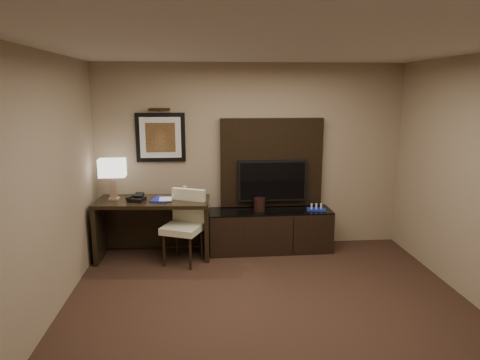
{
  "coord_description": "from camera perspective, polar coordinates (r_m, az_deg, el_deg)",
  "views": [
    {
      "loc": [
        -0.67,
        -3.7,
        2.31
      ],
      "look_at": [
        -0.22,
        1.8,
        1.15
      ],
      "focal_mm": 32.0,
      "sensor_mm": 36.0,
      "label": 1
    }
  ],
  "objects": [
    {
      "name": "picture_light",
      "position": [
        6.18,
        -10.71,
        9.26
      ],
      "size": [
        0.04,
        0.04,
        0.3
      ],
      "primitive_type": "cylinder",
      "color": "#3E2813",
      "rests_on": "wall_back"
    },
    {
      "name": "blue_folder",
      "position": [
        6.0,
        -10.35,
        -2.54
      ],
      "size": [
        0.31,
        0.37,
        0.02
      ],
      "primitive_type": "cube",
      "rotation": [
        0.0,
        0.0,
        -0.26
      ],
      "color": "#171E9B",
      "rests_on": "desk"
    },
    {
      "name": "artwork",
      "position": [
        6.25,
        -10.54,
        5.61
      ],
      "size": [
        0.7,
        0.04,
        0.7
      ],
      "primitive_type": "cube",
      "color": "black",
      "rests_on": "wall_back"
    },
    {
      "name": "wall_back",
      "position": [
        6.31,
        1.43,
        3.12
      ],
      "size": [
        4.5,
        0.01,
        2.7
      ],
      "primitive_type": "cube",
      "color": "gray",
      "rests_on": "floor"
    },
    {
      "name": "credenza",
      "position": [
        6.3,
        4.03,
        -6.71
      ],
      "size": [
        1.78,
        0.52,
        0.61
      ],
      "primitive_type": "cube",
      "rotation": [
        0.0,
        0.0,
        0.01
      ],
      "color": "black",
      "rests_on": "floor"
    },
    {
      "name": "desk",
      "position": [
        6.15,
        -11.45,
        -6.34
      ],
      "size": [
        1.59,
        0.77,
        0.83
      ],
      "primitive_type": "cube",
      "rotation": [
        0.0,
        0.0,
        -0.07
      ],
      "color": "black",
      "rests_on": "floor"
    },
    {
      "name": "book",
      "position": [
        5.95,
        -10.79,
        -1.61
      ],
      "size": [
        0.18,
        0.03,
        0.24
      ],
      "primitive_type": "imported",
      "rotation": [
        0.0,
        0.0,
        0.05
      ],
      "color": "#B7B390",
      "rests_on": "desk"
    },
    {
      "name": "desk_chair",
      "position": [
        5.84,
        -7.64,
        -6.31
      ],
      "size": [
        0.66,
        0.69,
        1.0
      ],
      "primitive_type": null,
      "rotation": [
        0.0,
        0.0,
        -0.4
      ],
      "color": "#ECEAC5",
      "rests_on": "floor"
    },
    {
      "name": "ice_bucket",
      "position": [
        6.15,
        2.6,
        -3.26
      ],
      "size": [
        0.18,
        0.18,
        0.19
      ],
      "primitive_type": "cylinder",
      "rotation": [
        0.0,
        0.0,
        0.05
      ],
      "color": "black",
      "rests_on": "credenza"
    },
    {
      "name": "water_bottle",
      "position": [
        6.01,
        -7.35,
        -1.65
      ],
      "size": [
        0.07,
        0.07,
        0.18
      ],
      "primitive_type": "cylinder",
      "rotation": [
        0.0,
        0.0,
        0.26
      ],
      "color": "#ABB7C2",
      "rests_on": "desk"
    },
    {
      "name": "tv",
      "position": [
        6.25,
        4.3,
        -0.07
      ],
      "size": [
        1.0,
        0.08,
        0.6
      ],
      "primitive_type": "cube",
      "color": "black",
      "rests_on": "tv_wall_panel"
    },
    {
      "name": "floor",
      "position": [
        4.42,
        5.0,
        -19.8
      ],
      "size": [
        4.5,
        5.0,
        0.01
      ],
      "primitive_type": "cube",
      "color": "#311E16",
      "rests_on": "ground"
    },
    {
      "name": "wall_left",
      "position": [
        4.14,
        -27.06,
        -2.89
      ],
      "size": [
        0.01,
        5.0,
        2.7
      ],
      "primitive_type": "cube",
      "color": "gray",
      "rests_on": "floor"
    },
    {
      "name": "desk_phone",
      "position": [
        6.0,
        -13.62,
        -2.28
      ],
      "size": [
        0.25,
        0.24,
        0.1
      ],
      "primitive_type": null,
      "rotation": [
        0.0,
        0.0,
        -0.29
      ],
      "color": "black",
      "rests_on": "desk"
    },
    {
      "name": "minibar_tray",
      "position": [
        6.28,
        10.14,
        -3.56
      ],
      "size": [
        0.29,
        0.21,
        0.1
      ],
      "primitive_type": null,
      "rotation": [
        0.0,
        0.0,
        -0.18
      ],
      "color": "#172699",
      "rests_on": "credenza"
    },
    {
      "name": "table_lamp",
      "position": [
        6.13,
        -16.57,
        -0.11
      ],
      "size": [
        0.36,
        0.25,
        0.53
      ],
      "primitive_type": null,
      "rotation": [
        0.0,
        0.0,
        -0.23
      ],
      "color": "#97765E",
      "rests_on": "desk"
    },
    {
      "name": "tv_wall_panel",
      "position": [
        6.3,
        4.2,
        2.34
      ],
      "size": [
        1.5,
        0.12,
        1.3
      ],
      "primitive_type": "cube",
      "color": "black",
      "rests_on": "wall_back"
    },
    {
      "name": "ceiling",
      "position": [
        3.78,
        5.77,
        17.72
      ],
      "size": [
        4.5,
        5.0,
        0.01
      ],
      "primitive_type": "cube",
      "color": "silver",
      "rests_on": "wall_back"
    }
  ]
}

